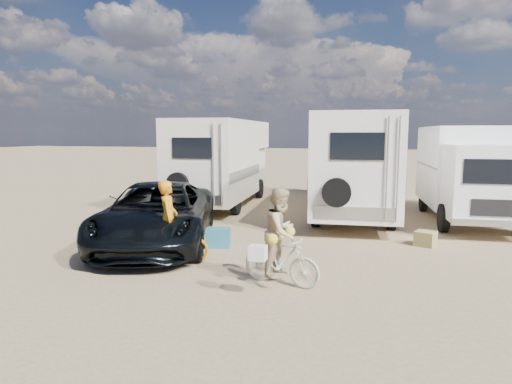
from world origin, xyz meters
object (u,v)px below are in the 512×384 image
(rv_main, at_px, (353,165))
(crate, at_px, (425,238))
(cooler, at_px, (218,238))
(rider_woman, at_px, (281,242))
(bike_man, at_px, (169,244))
(rv_left, at_px, (222,163))
(box_truck, at_px, (469,175))
(rider_man, at_px, (168,227))
(dark_suv, at_px, (157,214))
(bike_woman, at_px, (281,260))

(rv_main, xyz_separation_m, crate, (2.06, -4.07, -1.47))
(cooler, bearing_deg, crate, 3.87)
(rv_main, distance_m, rider_woman, 7.89)
(bike_man, bearing_deg, crate, -82.65)
(bike_man, relative_size, cooler, 2.87)
(rv_left, distance_m, crate, 8.50)
(box_truck, relative_size, rider_man, 3.56)
(box_truck, bearing_deg, rv_main, 166.89)
(box_truck, relative_size, crate, 12.52)
(rv_left, distance_m, rider_woman, 9.41)
(rider_woman, bearing_deg, rv_main, 8.78)
(rv_left, bearing_deg, cooler, -74.95)
(rv_main, distance_m, dark_suv, 7.25)
(box_truck, relative_size, rider_woman, 3.52)
(rider_man, height_order, cooler, rider_man)
(rv_main, height_order, box_truck, rv_main)
(rv_left, height_order, box_truck, rv_left)
(rv_main, distance_m, bike_woman, 7.94)
(rider_man, relative_size, rider_woman, 0.99)
(dark_suv, height_order, bike_man, dark_suv)
(rv_main, bearing_deg, cooler, -121.42)
(rv_left, xyz_separation_m, cooler, (2.15, -6.15, -1.37))
(rider_woman, relative_size, crate, 3.55)
(rv_main, xyz_separation_m, rider_woman, (-0.71, -7.81, -0.85))
(box_truck, distance_m, crate, 4.04)
(rider_man, bearing_deg, rv_main, -47.38)
(bike_man, relative_size, rider_woman, 1.02)
(box_truck, relative_size, bike_woman, 3.73)
(dark_suv, bearing_deg, rv_left, 77.37)
(box_truck, height_order, bike_man, box_truck)
(rv_main, bearing_deg, rv_left, 168.51)
(dark_suv, bearing_deg, bike_man, -71.87)
(bike_man, bearing_deg, rv_main, -47.38)
(rv_main, height_order, rv_left, rv_main)
(rv_left, height_order, crate, rv_left)
(dark_suv, xyz_separation_m, cooler, (1.55, 0.16, -0.53))
(bike_man, distance_m, rider_man, 0.36)
(box_truck, xyz_separation_m, dark_suv, (-7.87, -5.21, -0.72))
(box_truck, xyz_separation_m, cooler, (-6.32, -5.05, -1.25))
(rv_left, relative_size, box_truck, 1.19)
(dark_suv, relative_size, crate, 12.07)
(bike_woman, bearing_deg, dark_suv, 74.20)
(bike_woman, distance_m, rider_woman, 0.35)
(crate, bearing_deg, dark_suv, -165.27)
(box_truck, bearing_deg, dark_suv, -151.00)
(rv_main, height_order, cooler, rv_main)
(rider_woman, bearing_deg, dark_suv, 74.20)
(rider_man, height_order, crate, rider_man)
(rv_left, distance_m, box_truck, 8.55)
(rider_man, bearing_deg, dark_suv, 13.41)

